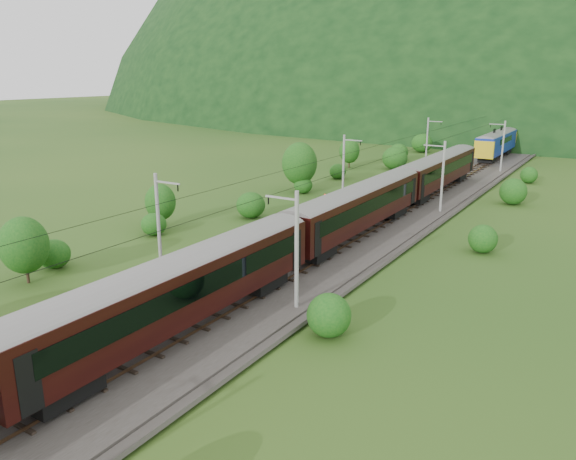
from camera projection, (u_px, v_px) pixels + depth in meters
The scene contains 14 objects.
ground at pixel (224, 293), 41.17m from camera, with size 600.00×600.00×0.00m, color #234A17.
railbed at pixel (294, 255), 49.31m from camera, with size 14.00×220.00×0.30m, color #38332D.
track_left at pixel (272, 248), 50.47m from camera, with size 2.40×220.00×0.27m.
track_right at pixel (318, 257), 48.04m from camera, with size 2.40×220.00×0.27m.
catenary_left at pixel (344, 166), 69.25m from camera, with size 2.54×192.28×8.00m.
catenary_right at pixel (442, 175), 63.05m from camera, with size 2.54×192.28×8.00m.
overhead_wires at pixel (295, 177), 47.44m from camera, with size 4.83×198.00×0.03m.
mountain_ridge at pixel (370, 99), 347.60m from camera, with size 336.00×280.00×132.00m, color black.
train at pixel (288, 231), 43.06m from camera, with size 3.29×157.46×5.74m.
hazard_post_near at pixel (412, 187), 74.43m from camera, with size 0.14×0.14×1.34m, color red.
hazard_post_far at pixel (402, 194), 70.10m from camera, with size 0.14×0.14×1.30m, color red.
signal at pixel (325, 203), 61.63m from camera, with size 0.27×0.27×2.46m.
vegetation_left at pixel (257, 190), 65.36m from camera, with size 10.99×146.82×6.75m.
vegetation_right at pixel (449, 245), 48.28m from camera, with size 6.61×100.78×2.91m.
Camera 1 is at (24.20, -30.17, 15.55)m, focal length 35.00 mm.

